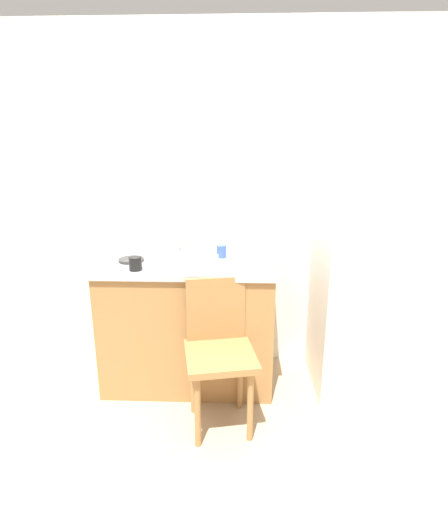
{
  "coord_description": "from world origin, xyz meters",
  "views": [
    {
      "loc": [
        0.2,
        -1.93,
        1.66
      ],
      "look_at": [
        0.11,
        0.6,
        0.95
      ],
      "focal_mm": 28.04,
      "sensor_mm": 36.0,
      "label": 1
    }
  ],
  "objects_px": {
    "hotplate": "(131,260)",
    "cup_blue": "(221,251)",
    "dish_tray": "(196,262)",
    "cup_black": "(135,264)",
    "refrigerator": "(358,308)",
    "chair": "(219,347)"
  },
  "relations": [
    {
      "from": "dish_tray",
      "to": "cup_blue",
      "type": "relative_size",
      "value": 3.23
    },
    {
      "from": "refrigerator",
      "to": "cup_black",
      "type": "bearing_deg",
      "value": -172.18
    },
    {
      "from": "refrigerator",
      "to": "hotplate",
      "type": "distance_m",
      "value": 1.58
    },
    {
      "from": "refrigerator",
      "to": "chair",
      "type": "distance_m",
      "value": 1.03
    },
    {
      "from": "refrigerator",
      "to": "cup_blue",
      "type": "xyz_separation_m",
      "value": [
        -0.94,
        0.11,
        0.36
      ]
    },
    {
      "from": "refrigerator",
      "to": "cup_blue",
      "type": "distance_m",
      "value": 1.01
    },
    {
      "from": "chair",
      "to": "dish_tray",
      "type": "relative_size",
      "value": 3.18
    },
    {
      "from": "dish_tray",
      "to": "cup_blue",
      "type": "distance_m",
      "value": 0.26
    },
    {
      "from": "dish_tray",
      "to": "refrigerator",
      "type": "bearing_deg",
      "value": 5.01
    },
    {
      "from": "cup_black",
      "to": "dish_tray",
      "type": "bearing_deg",
      "value": 15.93
    },
    {
      "from": "refrigerator",
      "to": "chair",
      "type": "relative_size",
      "value": 1.3
    },
    {
      "from": "refrigerator",
      "to": "cup_black",
      "type": "relative_size",
      "value": 13.42
    },
    {
      "from": "hotplate",
      "to": "cup_blue",
      "type": "xyz_separation_m",
      "value": [
        0.6,
        0.12,
        0.03
      ]
    },
    {
      "from": "hotplate",
      "to": "cup_black",
      "type": "xyz_separation_m",
      "value": [
        0.08,
        -0.19,
        0.03
      ]
    },
    {
      "from": "dish_tray",
      "to": "hotplate",
      "type": "distance_m",
      "value": 0.45
    },
    {
      "from": "cup_blue",
      "to": "refrigerator",
      "type": "bearing_deg",
      "value": -6.65
    },
    {
      "from": "chair",
      "to": "hotplate",
      "type": "height_order",
      "value": "hotplate"
    },
    {
      "from": "dish_tray",
      "to": "hotplate",
      "type": "relative_size",
      "value": 1.65
    },
    {
      "from": "hotplate",
      "to": "cup_black",
      "type": "relative_size",
      "value": 1.97
    },
    {
      "from": "dish_tray",
      "to": "cup_blue",
      "type": "height_order",
      "value": "cup_blue"
    },
    {
      "from": "refrigerator",
      "to": "hotplate",
      "type": "relative_size",
      "value": 6.81
    },
    {
      "from": "chair",
      "to": "dish_tray",
      "type": "distance_m",
      "value": 0.56
    }
  ]
}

